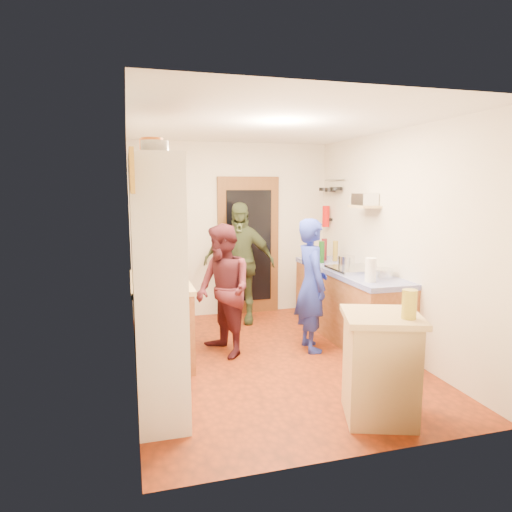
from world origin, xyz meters
name	(u,v)px	position (x,y,z in m)	size (l,w,h in m)	color
floor	(271,359)	(0.00, 0.00, -0.01)	(3.00, 4.00, 0.02)	#90300E
ceiling	(273,124)	(0.00, 0.00, 2.61)	(3.00, 4.00, 0.02)	silver
wall_back	(232,230)	(0.00, 2.01, 1.30)	(3.00, 0.02, 2.60)	beige
wall_front	(362,282)	(0.00, -2.01, 1.30)	(3.00, 0.02, 2.60)	beige
wall_left	(130,251)	(-1.51, 0.00, 1.30)	(0.02, 4.00, 2.60)	beige
wall_right	(393,242)	(1.51, 0.00, 1.30)	(0.02, 4.00, 2.60)	beige
door_frame	(248,246)	(0.25, 1.97, 1.05)	(0.95, 0.06, 2.10)	brown
door_glass	(249,246)	(0.25, 1.94, 1.05)	(0.70, 0.02, 1.70)	black
hutch_body	(157,285)	(-1.30, -0.80, 1.10)	(0.40, 1.20, 2.20)	white
hutch_top_shelf	(153,158)	(-1.30, -0.80, 2.18)	(0.40, 1.14, 0.04)	white
plate_stack	(155,147)	(-1.30, -1.15, 2.24)	(0.21, 0.21, 0.09)	white
orange_pot_a	(152,147)	(-1.30, -0.78, 2.27)	(0.18, 0.18, 0.15)	orange
orange_pot_b	(150,149)	(-1.30, -0.46, 2.28)	(0.19, 0.19, 0.17)	orange
left_counter_base	(161,320)	(-1.20, 0.45, 0.42)	(0.60, 1.40, 0.85)	#A05F3A
left_counter_top	(160,282)	(-1.20, 0.45, 0.88)	(0.64, 1.44, 0.05)	#D6B07E
toaster	(168,281)	(-1.15, -0.06, 0.98)	(0.22, 0.15, 0.16)	white
kettle	(156,274)	(-1.25, 0.29, 1.00)	(0.18, 0.18, 0.20)	white
orange_bowl	(165,273)	(-1.12, 0.60, 0.95)	(0.22, 0.22, 0.10)	orange
chopping_board	(158,270)	(-1.18, 0.99, 0.91)	(0.30, 0.22, 0.03)	#D6B07E
right_counter_base	(347,305)	(1.20, 0.50, 0.42)	(0.60, 2.20, 0.84)	#A05F3A
right_counter_top	(349,271)	(1.20, 0.50, 0.87)	(0.62, 2.22, 0.06)	#181FAC
hob	(354,269)	(1.20, 0.36, 0.92)	(0.55, 0.58, 0.04)	silver
pot_on_hob	(346,261)	(1.15, 0.47, 1.01)	(0.21, 0.21, 0.14)	silver
bottle_a	(322,252)	(1.05, 1.02, 1.05)	(0.08, 0.08, 0.31)	#143F14
bottle_b	(324,249)	(1.18, 1.23, 1.06)	(0.08, 0.08, 0.31)	#591419
bottle_c	(335,251)	(1.31, 1.13, 1.04)	(0.07, 0.07, 0.29)	olive
paper_towel	(371,270)	(1.05, -0.31, 1.03)	(0.12, 0.12, 0.27)	white
mixing_bowl	(381,273)	(1.30, -0.12, 0.95)	(0.27, 0.27, 0.11)	silver
island_base	(380,369)	(0.47, -1.53, 0.43)	(0.55, 0.55, 0.86)	#D6B07E
island_top	(382,317)	(0.47, -1.53, 0.89)	(0.62, 0.62, 0.05)	#D6B07E
cutting_board	(375,314)	(0.44, -1.47, 0.90)	(0.35, 0.28, 0.02)	white
oil_jar	(409,304)	(0.60, -1.70, 1.03)	(0.12, 0.12, 0.23)	#AD9E2D
pan_rail	(335,180)	(1.46, 1.52, 2.05)	(0.02, 0.02, 0.65)	silver
pan_hang_a	(336,189)	(1.40, 1.35, 1.92)	(0.18, 0.18, 0.05)	black
pan_hang_b	(330,190)	(1.40, 1.55, 1.90)	(0.16, 0.16, 0.05)	black
pan_hang_c	(325,189)	(1.40, 1.75, 1.91)	(0.17, 0.17, 0.05)	black
wall_shelf	(365,207)	(1.37, 0.45, 1.70)	(0.26, 0.42, 0.03)	#D6B07E
radio	(365,199)	(1.37, 0.45, 1.79)	(0.22, 0.30, 0.15)	silver
ext_bracket	(329,219)	(1.47, 1.70, 1.45)	(0.06, 0.10, 0.04)	black
fire_extinguisher	(326,216)	(1.41, 1.70, 1.50)	(0.11, 0.11, 0.32)	red
picture_frame	(132,171)	(-1.48, -1.55, 2.05)	(0.03, 0.25, 0.30)	gold
person_hob	(315,285)	(0.58, 0.15, 0.79)	(0.58, 0.38, 1.58)	#212FA3
person_left	(224,290)	(-0.48, 0.32, 0.77)	(0.74, 0.58, 1.53)	#481921
person_back	(240,263)	(0.00, 1.51, 0.87)	(1.02, 0.42, 1.74)	#343D24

